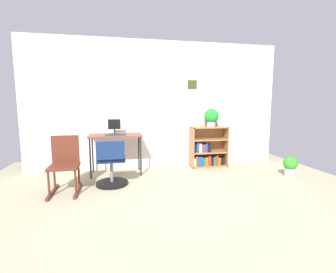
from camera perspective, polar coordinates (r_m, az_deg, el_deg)
The scene contains 10 objects.
ground_plane at distance 3.24m, azimuth 3.82°, elevation -16.46°, with size 6.24×6.24×0.00m, color tan.
wall_back at distance 5.06m, azimuth -2.59°, elevation 7.31°, with size 5.20×0.12×2.58m.
desk at distance 4.63m, azimuth -12.19°, elevation -0.41°, with size 0.97×0.50×0.76m.
monitor at distance 4.70m, azimuth -12.46°, elevation 2.16°, with size 0.23×0.19×0.28m.
keyboard at distance 4.52m, azimuth -12.16°, elevation 0.42°, with size 0.36×0.12×0.02m, color #193632.
office_chair at distance 4.05m, azimuth -13.12°, elevation -6.75°, with size 0.52×0.55×0.76m.
rocking_chair at distance 4.00m, azimuth -23.04°, elevation -5.82°, with size 0.42×0.64×0.84m.
bookshelf_low at distance 5.23m, azimuth 9.16°, elevation -2.91°, with size 0.78×0.30×0.85m.
potted_plant_on_shelf at distance 5.12m, azimuth 10.12°, elevation 4.57°, with size 0.30×0.30×0.37m.
potted_plant_floor at distance 4.98m, azimuth 26.71°, elevation -6.11°, with size 0.24×0.24×0.37m.
Camera 1 is at (-0.80, -2.85, 1.33)m, focal length 26.01 mm.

